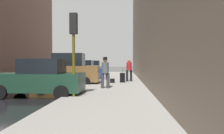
# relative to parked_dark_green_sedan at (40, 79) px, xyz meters

# --- Properties ---
(ground_plane) EXTENTS (120.00, 120.00, 0.00)m
(ground_plane) POSITION_rel_parked_dark_green_sedan_xyz_m (-2.65, 1.87, -0.85)
(ground_plane) COLOR black
(sidewalk) EXTENTS (4.00, 40.00, 0.15)m
(sidewalk) POSITION_rel_parked_dark_green_sedan_xyz_m (3.35, 1.87, -0.77)
(sidewalk) COLOR gray
(sidewalk) RESTS_ON ground_plane
(parked_dark_green_sedan) EXTENTS (4.20, 2.06, 1.79)m
(parked_dark_green_sedan) POSITION_rel_parked_dark_green_sedan_xyz_m (0.00, 0.00, 0.00)
(parked_dark_green_sedan) COLOR #193828
(parked_dark_green_sedan) RESTS_ON ground_plane
(parked_bronze_suv) EXTENTS (4.66, 2.18, 2.25)m
(parked_bronze_suv) POSITION_rel_parked_dark_green_sedan_xyz_m (-0.00, 5.04, 0.18)
(parked_bronze_suv) COLOR brown
(parked_bronze_suv) RESTS_ON ground_plane
(parked_blue_sedan) EXTENTS (4.21, 2.09, 1.79)m
(parked_blue_sedan) POSITION_rel_parked_dark_green_sedan_xyz_m (-0.00, 9.97, 0.00)
(parked_blue_sedan) COLOR navy
(parked_blue_sedan) RESTS_ON ground_plane
(parked_gray_coupe) EXTENTS (4.23, 2.13, 1.79)m
(parked_gray_coupe) POSITION_rel_parked_dark_green_sedan_xyz_m (-0.00, 15.93, 0.00)
(parked_gray_coupe) COLOR slate
(parked_gray_coupe) RESTS_ON ground_plane
(fire_hydrant) EXTENTS (0.42, 0.22, 0.70)m
(fire_hydrant) POSITION_rel_parked_dark_green_sedan_xyz_m (1.80, 6.08, -0.35)
(fire_hydrant) COLOR red
(fire_hydrant) RESTS_ON sidewalk
(traffic_light) EXTENTS (0.32, 0.32, 3.60)m
(traffic_light) POSITION_rel_parked_dark_green_sedan_xyz_m (1.85, -0.85, 1.91)
(traffic_light) COLOR #514C0F
(traffic_light) RESTS_ON sidewalk
(pedestrian_in_red_jacket) EXTENTS (0.53, 0.50, 1.71)m
(pedestrian_in_red_jacket) POSITION_rel_parked_dark_green_sedan_xyz_m (4.43, 6.57, 0.26)
(pedestrian_in_red_jacket) COLOR black
(pedestrian_in_red_jacket) RESTS_ON sidewalk
(pedestrian_with_beanie) EXTENTS (0.51, 0.43, 1.78)m
(pedestrian_with_beanie) POSITION_rel_parked_dark_green_sedan_xyz_m (2.96, 2.15, 0.29)
(pedestrian_with_beanie) COLOR #333338
(pedestrian_with_beanie) RESTS_ON sidewalk
(pedestrian_in_tan_coat) EXTENTS (0.51, 0.43, 1.71)m
(pedestrian_in_tan_coat) POSITION_rel_parked_dark_green_sedan_xyz_m (2.41, 8.22, 0.26)
(pedestrian_in_tan_coat) COLOR black
(pedestrian_in_tan_coat) RESTS_ON sidewalk
(rolling_suitcase) EXTENTS (0.38, 0.57, 1.04)m
(rolling_suitcase) POSITION_rel_parked_dark_green_sedan_xyz_m (3.93, 5.79, -0.36)
(rolling_suitcase) COLOR black
(rolling_suitcase) RESTS_ON sidewalk
(duffel_bag) EXTENTS (0.32, 0.44, 0.28)m
(duffel_bag) POSITION_rel_parked_dark_green_sedan_xyz_m (3.20, 5.46, -0.56)
(duffel_bag) COLOR black
(duffel_bag) RESTS_ON sidewalk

